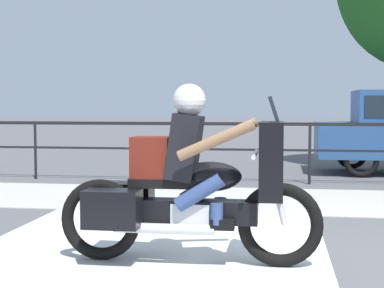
{
  "coord_description": "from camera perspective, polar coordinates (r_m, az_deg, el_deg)",
  "views": [
    {
      "loc": [
        -0.53,
        -5.26,
        1.4
      ],
      "look_at": [
        -1.4,
        0.54,
        1.01
      ],
      "focal_mm": 55.0,
      "sensor_mm": 36.0,
      "label": 1
    }
  ],
  "objects": [
    {
      "name": "ground_plane",
      "position": [
        5.47,
        14.03,
        -11.18
      ],
      "size": [
        120.0,
        120.0,
        0.0
      ],
      "primitive_type": "plane",
      "color": "#565659"
    },
    {
      "name": "sidewalk_band",
      "position": [
        8.79,
        11.9,
        -5.43
      ],
      "size": [
        44.0,
        2.4,
        0.01
      ],
      "primitive_type": "cube",
      "color": "#B7B2A8",
      "rests_on": "ground"
    },
    {
      "name": "crosswalk_band",
      "position": [
        5.39,
        -5.18,
        -11.25
      ],
      "size": [
        3.41,
        6.0,
        0.01
      ],
      "primitive_type": "cube",
      "color": "silver",
      "rests_on": "ground"
    },
    {
      "name": "fence_railing",
      "position": [
        10.55,
        11.37,
        0.8
      ],
      "size": [
        36.0,
        0.05,
        1.09
      ],
      "color": "black",
      "rests_on": "ground"
    },
    {
      "name": "motorcycle",
      "position": [
        5.18,
        -0.32,
        -4.03
      ],
      "size": [
        2.34,
        0.76,
        1.59
      ],
      "rotation": [
        0.0,
        0.0,
        -0.02
      ],
      "color": "black",
      "rests_on": "ground"
    }
  ]
}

